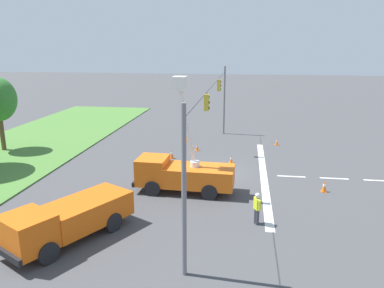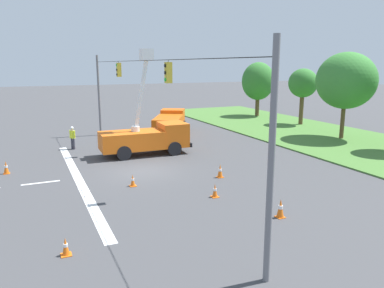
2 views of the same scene
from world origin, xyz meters
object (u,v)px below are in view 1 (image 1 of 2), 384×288
object	(u,v)px
traffic_cone_mid_left	(197,147)
traffic_cone_foreground_right	(231,159)
utility_truck_bucket_lift	(182,171)
traffic_cone_near_bucket	(172,154)
utility_truck_support_near	(68,218)
traffic_cone_mid_right	(188,137)
traffic_cone_lane_edge_b	(324,186)
road_worker	(257,207)
traffic_cone_foreground_left	(277,142)

from	to	relation	value
traffic_cone_mid_left	traffic_cone_foreground_right	bearing A→B (deg)	-135.60
utility_truck_bucket_lift	traffic_cone_near_bucket	distance (m)	7.51
utility_truck_bucket_lift	traffic_cone_mid_left	size ratio (longest dim) A/B	11.10
utility_truck_bucket_lift	utility_truck_support_near	bearing A→B (deg)	147.63
traffic_cone_mid_right	traffic_cone_lane_edge_b	xyz separation A→B (m)	(-12.01, -10.87, -0.03)
traffic_cone_foreground_right	traffic_cone_mid_right	size ratio (longest dim) A/B	0.78
road_worker	traffic_cone_foreground_left	world-z (taller)	road_worker
traffic_cone_mid_right	traffic_cone_lane_edge_b	bearing A→B (deg)	-137.84
traffic_cone_foreground_left	traffic_cone_mid_right	size ratio (longest dim) A/B	0.78
traffic_cone_foreground_left	traffic_cone_foreground_right	bearing A→B (deg)	147.08
traffic_cone_mid_left	traffic_cone_near_bucket	world-z (taller)	traffic_cone_near_bucket
utility_truck_support_near	traffic_cone_mid_left	world-z (taller)	utility_truck_support_near
utility_truck_bucket_lift	utility_truck_support_near	size ratio (longest dim) A/B	1.10
traffic_cone_mid_right	traffic_cone_foreground_right	bearing A→B (deg)	-145.28
utility_truck_bucket_lift	traffic_cone_foreground_left	xyz separation A→B (m)	(12.91, -6.97, -1.06)
traffic_cone_foreground_left	traffic_cone_foreground_right	xyz separation A→B (m)	(-6.30, 4.08, -0.00)
road_worker	traffic_cone_foreground_left	xyz separation A→B (m)	(16.89, -2.28, -0.69)
traffic_cone_foreground_left	traffic_cone_lane_edge_b	distance (m)	11.85
utility_truck_bucket_lift	traffic_cone_lane_edge_b	size ratio (longest dim) A/B	9.63
traffic_cone_near_bucket	traffic_cone_foreground_right	bearing A→B (deg)	-95.92
utility_truck_bucket_lift	traffic_cone_mid_left	world-z (taller)	utility_truck_bucket_lift
traffic_cone_foreground_left	traffic_cone_near_bucket	size ratio (longest dim) A/B	0.82
traffic_cone_foreground_right	traffic_cone_lane_edge_b	distance (m)	8.24
utility_truck_bucket_lift	road_worker	distance (m)	6.16
traffic_cone_foreground_left	traffic_cone_foreground_right	world-z (taller)	traffic_cone_foreground_left
utility_truck_support_near	traffic_cone_lane_edge_b	bearing A→B (deg)	-58.72
road_worker	traffic_cone_foreground_right	size ratio (longest dim) A/B	2.75
traffic_cone_mid_left	utility_truck_support_near	bearing A→B (deg)	166.37
traffic_cone_mid_left	traffic_cone_lane_edge_b	world-z (taller)	traffic_cone_lane_edge_b
utility_truck_bucket_lift	traffic_cone_mid_right	world-z (taller)	utility_truck_bucket_lift
utility_truck_bucket_lift	utility_truck_support_near	world-z (taller)	utility_truck_bucket_lift
traffic_cone_foreground_left	traffic_cone_lane_edge_b	xyz separation A→B (m)	(-11.65, -2.19, 0.07)
utility_truck_support_near	traffic_cone_foreground_left	distance (m)	22.96
traffic_cone_mid_right	traffic_cone_lane_edge_b	distance (m)	16.20
traffic_cone_foreground_right	traffic_cone_mid_right	bearing A→B (deg)	34.72
traffic_cone_foreground_right	traffic_cone_near_bucket	xyz separation A→B (m)	(0.52, 5.02, 0.08)
utility_truck_support_near	traffic_cone_mid_right	size ratio (longest dim) A/B	8.21
traffic_cone_foreground_left	traffic_cone_lane_edge_b	world-z (taller)	traffic_cone_lane_edge_b
utility_truck_support_near	traffic_cone_near_bucket	size ratio (longest dim) A/B	8.60
utility_truck_support_near	traffic_cone_foreground_right	bearing A→B (deg)	-28.31
road_worker	traffic_cone_lane_edge_b	distance (m)	6.91
traffic_cone_foreground_right	traffic_cone_near_bucket	bearing A→B (deg)	84.08
utility_truck_bucket_lift	traffic_cone_lane_edge_b	xyz separation A→B (m)	(1.26, -9.16, -0.99)
utility_truck_support_near	road_worker	xyz separation A→B (m)	(3.02, -9.12, -0.14)
utility_truck_bucket_lift	road_worker	world-z (taller)	utility_truck_bucket_lift
utility_truck_bucket_lift	traffic_cone_lane_edge_b	world-z (taller)	utility_truck_bucket_lift
traffic_cone_near_bucket	traffic_cone_lane_edge_b	size ratio (longest dim) A/B	1.02
traffic_cone_foreground_right	traffic_cone_lane_edge_b	bearing A→B (deg)	-130.53
utility_truck_bucket_lift	traffic_cone_lane_edge_b	bearing A→B (deg)	-82.15
road_worker	traffic_cone_mid_left	size ratio (longest dim) A/B	2.64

